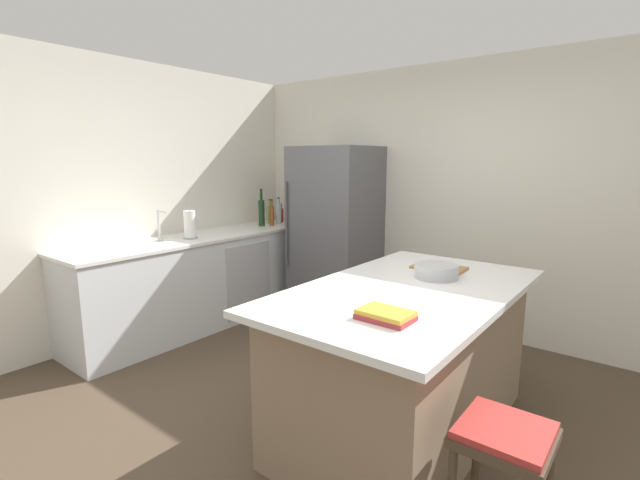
{
  "coord_description": "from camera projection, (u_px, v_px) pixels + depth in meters",
  "views": [
    {
      "loc": [
        1.61,
        -1.99,
        1.68
      ],
      "look_at": [
        -0.71,
        0.98,
        1.0
      ],
      "focal_mm": 24.9,
      "sensor_mm": 36.0,
      "label": 1
    }
  ],
  "objects": [
    {
      "name": "ground_plane",
      "position": [
        314.0,
        428.0,
        2.82
      ],
      "size": [
        7.2,
        7.2,
        0.0
      ],
      "primitive_type": "plane",
      "color": "#4C3D2D"
    },
    {
      "name": "wall_rear",
      "position": [
        458.0,
        200.0,
        4.33
      ],
      "size": [
        6.0,
        0.1,
        2.6
      ],
      "primitive_type": "cube",
      "color": "silver",
      "rests_on": "ground_plane"
    },
    {
      "name": "wall_left",
      "position": [
        106.0,
        202.0,
        4.07
      ],
      "size": [
        0.1,
        6.0,
        2.6
      ],
      "primitive_type": "cube",
      "color": "silver",
      "rests_on": "ground_plane"
    },
    {
      "name": "counter_run_left",
      "position": [
        203.0,
        280.0,
        4.57
      ],
      "size": [
        0.68,
        2.73,
        0.93
      ],
      "color": "silver",
      "rests_on": "ground_plane"
    },
    {
      "name": "kitchen_island",
      "position": [
        406.0,
        359.0,
        2.74
      ],
      "size": [
        1.1,
        1.91,
        0.93
      ],
      "color": "#8E755B",
      "rests_on": "ground_plane"
    },
    {
      "name": "refrigerator",
      "position": [
        335.0,
        232.0,
        4.81
      ],
      "size": [
        0.83,
        0.74,
        1.82
      ],
      "color": "#56565B",
      "rests_on": "ground_plane"
    },
    {
      "name": "bar_stool",
      "position": [
        503.0,
        452.0,
        1.8
      ],
      "size": [
        0.36,
        0.36,
        0.63
      ],
      "color": "#473828",
      "rests_on": "ground_plane"
    },
    {
      "name": "sink_faucet",
      "position": [
        160.0,
        225.0,
        4.17
      ],
      "size": [
        0.15,
        0.05,
        0.3
      ],
      "color": "silver",
      "rests_on": "counter_run_left"
    },
    {
      "name": "paper_towel_roll",
      "position": [
        190.0,
        225.0,
        4.31
      ],
      "size": [
        0.14,
        0.14,
        0.31
      ],
      "color": "gray",
      "rests_on": "counter_run_left"
    },
    {
      "name": "hot_sauce_bottle",
      "position": [
        281.0,
        214.0,
        5.49
      ],
      "size": [
        0.06,
        0.06,
        0.23
      ],
      "color": "red",
      "rests_on": "counter_run_left"
    },
    {
      "name": "soda_bottle",
      "position": [
        279.0,
        212.0,
        5.36
      ],
      "size": [
        0.06,
        0.06,
        0.31
      ],
      "color": "silver",
      "rests_on": "counter_run_left"
    },
    {
      "name": "olive_oil_bottle",
      "position": [
        270.0,
        214.0,
        5.34
      ],
      "size": [
        0.06,
        0.06,
        0.29
      ],
      "color": "olive",
      "rests_on": "counter_run_left"
    },
    {
      "name": "vinegar_bottle",
      "position": [
        272.0,
        215.0,
        5.17
      ],
      "size": [
        0.05,
        0.05,
        0.31
      ],
      "color": "#994C23",
      "rests_on": "counter_run_left"
    },
    {
      "name": "wine_bottle",
      "position": [
        261.0,
        212.0,
        5.13
      ],
      "size": [
        0.07,
        0.07,
        0.43
      ],
      "color": "#19381E",
      "rests_on": "counter_run_left"
    },
    {
      "name": "cookbook_stack",
      "position": [
        386.0,
        315.0,
        2.11
      ],
      "size": [
        0.26,
        0.18,
        0.05
      ],
      "color": "#A83338",
      "rests_on": "kitchen_island"
    },
    {
      "name": "mixing_bowl",
      "position": [
        436.0,
        271.0,
        2.87
      ],
      "size": [
        0.28,
        0.28,
        0.09
      ],
      "color": "#B2B5BA",
      "rests_on": "kitchen_island"
    },
    {
      "name": "cutting_board",
      "position": [
        439.0,
        268.0,
        3.11
      ],
      "size": [
        0.36,
        0.23,
        0.02
      ],
      "color": "#9E7042",
      "rests_on": "kitchen_island"
    }
  ]
}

